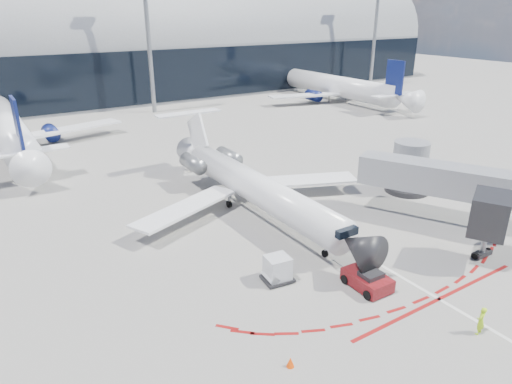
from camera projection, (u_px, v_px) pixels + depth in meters
ground at (315, 226)px, 35.89m from camera, size 260.00×260.00×0.00m
apron_centerline at (299, 217)px, 37.46m from camera, size 0.25×40.00×0.01m
apron_stop_bar at (439, 299)px, 26.89m from camera, size 14.00×0.25×0.01m
terminal_building at (91, 53)px, 83.61m from camera, size 150.00×24.15×24.00m
jet_bridge at (433, 179)px, 37.30m from camera, size 10.03×15.20×4.90m
light_mast_centre at (148, 33)px, 71.33m from camera, size 0.70×0.70×25.00m
light_mast_east at (375, 27)px, 96.25m from camera, size 0.70×0.70×25.00m
regional_jet at (250, 184)px, 38.27m from camera, size 21.66×26.71×6.69m
pushback_tug at (367, 280)px, 27.86m from camera, size 2.03×4.64×1.20m
ramp_worker at (481, 321)px, 23.74m from camera, size 0.66×0.50×1.62m
uld_container at (278, 269)px, 28.40m from camera, size 1.97×1.73×1.70m
safety_cone_left at (290, 362)px, 21.71m from camera, size 0.39×0.39×0.54m
safety_cone_right at (385, 288)px, 27.57m from camera, size 0.36×0.36×0.50m
bg_airliner_1 at (4, 106)px, 54.38m from camera, size 31.84×33.71×10.30m
bg_airliner_2 at (336, 71)px, 84.17m from camera, size 32.72×34.65×10.59m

